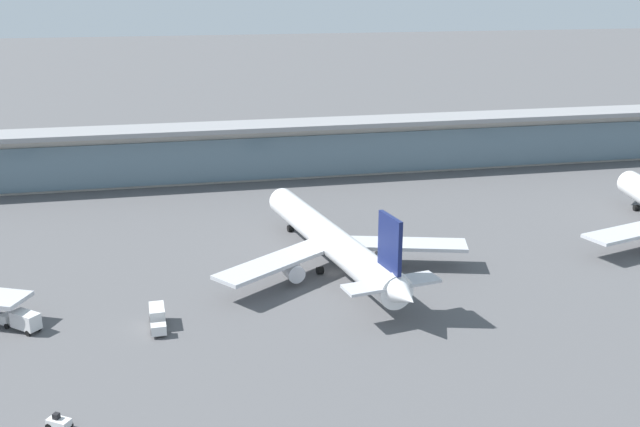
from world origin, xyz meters
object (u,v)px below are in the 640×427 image
Objects in this scene: service_truck_mid_apron_white at (157,317)px; service_truck_by_tail_white at (22,320)px; airliner_centre_stand at (332,241)px; service_truck_under_wing_white at (59,423)px.

service_truck_by_tail_white is (-20.41, 3.44, 0.00)m from service_truck_mid_apron_white.
airliner_centre_stand is 54.76m from service_truck_by_tail_white.
service_truck_by_tail_white reaches higher than service_truck_under_wing_white.
service_truck_mid_apron_white is (11.98, 25.55, 0.82)m from service_truck_under_wing_white.
service_truck_mid_apron_white reaches higher than service_truck_under_wing_white.
service_truck_by_tail_white is (-52.62, -14.70, -3.70)m from airliner_centre_stand.
service_truck_mid_apron_white is at bearing -150.60° from airliner_centre_stand.
airliner_centre_stand is 8.69× the size of service_truck_mid_apron_white.
service_truck_mid_apron_white is at bearing -9.58° from service_truck_by_tail_white.
service_truck_mid_apron_white and service_truck_by_tail_white have the same top height.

